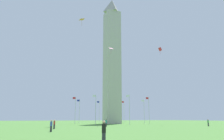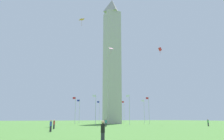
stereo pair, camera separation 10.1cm
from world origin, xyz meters
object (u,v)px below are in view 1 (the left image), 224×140
at_px(flagpole_n, 75,109).
at_px(flagpole_s, 144,110).
at_px(obelisk_monument, 112,58).
at_px(flagpole_sw, 124,111).
at_px(person_black_shirt, 104,132).
at_px(flagpole_nw, 79,110).
at_px(kite_red_box, 160,49).
at_px(person_blue_shirt, 51,126).
at_px(person_red_shirt, 54,124).
at_px(flagpole_w, 99,111).
at_px(person_green_shirt, 208,123).
at_px(person_teal_shirt, 106,123).
at_px(flagpole_e, 129,108).
at_px(flagpole_ne, 95,108).
at_px(flagpole_se, 149,109).
at_px(kite_pink_diamond, 111,48).
at_px(kite_orange_diamond, 82,20).

relative_size(flagpole_n, flagpole_s, 1.00).
relative_size(obelisk_monument, flagpole_sw, 5.38).
bearing_deg(person_black_shirt, flagpole_nw, -1.58).
distance_m(person_black_shirt, kite_red_box, 57.37).
xyz_separation_m(person_blue_shirt, person_red_shirt, (-1.72, -8.47, -0.01)).
bearing_deg(flagpole_sw, flagpole_w, -22.50).
distance_m(person_green_shirt, person_teal_shirt, 25.07).
height_order(flagpole_w, flagpole_nw, same).
bearing_deg(flagpole_s, person_green_shirt, 86.45).
height_order(flagpole_e, person_red_shirt, flagpole_e).
bearing_deg(person_black_shirt, flagpole_w, -8.00).
xyz_separation_m(flagpole_ne, person_teal_shirt, (2.80, 15.92, -4.08)).
bearing_deg(flagpole_se, flagpole_ne, 0.00).
bearing_deg(person_teal_shirt, flagpole_s, 6.34).
bearing_deg(kite_pink_diamond, flagpole_ne, -36.17).
bearing_deg(person_teal_shirt, flagpole_sw, 19.80).
bearing_deg(person_blue_shirt, person_red_shirt, 52.17).
bearing_deg(kite_orange_diamond, flagpole_w, -120.59).
relative_size(flagpole_n, kite_red_box, 3.80).
distance_m(flagpole_n, flagpole_sw, 25.14).
xyz_separation_m(flagpole_sw, person_green_shirt, (-1.95, 42.45, -4.13)).
bearing_deg(kite_pink_diamond, flagpole_w, -102.30).
bearing_deg(kite_red_box, kite_orange_diamond, -11.55).
bearing_deg(person_black_shirt, flagpole_ne, -6.57).
bearing_deg(flagpole_ne, flagpole_e, 157.50).
relative_size(flagpole_n, flagpole_e, 1.00).
distance_m(flagpole_n, flagpole_se, 25.14).
bearing_deg(person_red_shirt, kite_orange_diamond, -19.85).
bearing_deg(flagpole_sw, flagpole_n, 22.50).
relative_size(flagpole_se, kite_red_box, 3.80).
bearing_deg(flagpole_e, kite_pink_diamond, -11.05).
bearing_deg(person_blue_shirt, kite_pink_diamond, 26.77).
relative_size(flagpole_e, flagpole_w, 1.00).
distance_m(flagpole_ne, person_teal_shirt, 16.67).
xyz_separation_m(flagpole_w, person_red_shirt, (25.24, 45.97, -4.15)).
xyz_separation_m(obelisk_monument, person_red_shirt, (25.29, 32.36, -23.78)).
relative_size(person_red_shirt, kite_orange_diamond, 0.74).
bearing_deg(flagpole_se, kite_pink_diamond, 10.63).
height_order(obelisk_monument, person_teal_shirt, obelisk_monument).
distance_m(flagpole_w, person_teal_shirt, 41.27).
height_order(obelisk_monument, person_black_shirt, obelisk_monument).
height_order(obelisk_monument, flagpole_w, obelisk_monument).
bearing_deg(flagpole_s, flagpole_e, 45.00).
bearing_deg(flagpole_e, flagpole_se, -157.50).
height_order(obelisk_monument, flagpole_n, obelisk_monument).
distance_m(person_black_shirt, kite_pink_diamond, 54.28).
distance_m(flagpole_ne, person_black_shirt, 50.63).
distance_m(person_green_shirt, kite_pink_diamond, 35.21).
height_order(flagpole_e, flagpole_nw, same).
height_order(flagpole_n, person_blue_shirt, flagpole_n).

